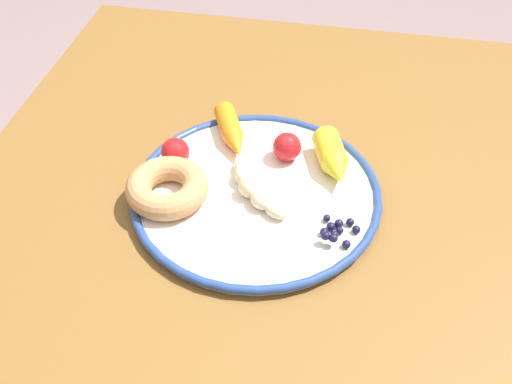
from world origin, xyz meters
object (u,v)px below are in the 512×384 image
carrot_orange (232,132)px  carrot_yellow (333,159)px  plate (256,193)px  banana (253,187)px  dining_table (276,225)px  blueberry_pile (337,231)px  tomato_mid (287,147)px  tomato_near (176,151)px  donut (167,188)px

carrot_orange → carrot_yellow: 0.16m
plate → carrot_orange: size_ratio=2.98×
banana → carrot_orange: (-0.11, -0.05, 0.00)m
dining_table → carrot_orange: 0.16m
banana → blueberry_pile: 0.13m
carrot_orange → carrot_yellow: bearing=76.5°
carrot_yellow → tomato_mid: (-0.01, -0.07, 0.00)m
tomato_near → dining_table: bearing=89.0°
dining_table → carrot_orange: carrot_orange is taller
donut → plate: bearing=105.6°
donut → dining_table: bearing=116.8°
blueberry_pile → tomato_near: size_ratio=1.26×
donut → tomato_near: (-0.07, -0.01, 0.00)m
blueberry_pile → tomato_near: 0.26m
dining_table → carrot_yellow: carrot_yellow is taller
plate → carrot_orange: carrot_orange is taller
dining_table → tomato_mid: size_ratio=22.07×
donut → blueberry_pile: (0.03, 0.23, -0.01)m
donut → blueberry_pile: donut is taller
plate → dining_table: bearing=147.8°
carrot_orange → tomato_near: 0.09m
plate → carrot_orange: bearing=-151.1°
dining_table → plate: (0.04, -0.02, 0.10)m
dining_table → banana: size_ratio=7.91×
dining_table → donut: bearing=-63.2°
dining_table → carrot_orange: (-0.07, -0.08, 0.12)m
banana → carrot_orange: 0.12m
dining_table → plate: 0.11m
plate → banana: (0.00, -0.00, 0.02)m
blueberry_pile → tomato_mid: tomato_mid is taller
dining_table → donut: (0.07, -0.14, 0.12)m
dining_table → tomato_near: (-0.00, -0.15, 0.12)m
carrot_yellow → donut: bearing=-65.2°
donut → tomato_near: 0.07m
banana → tomato_near: (-0.05, -0.12, 0.01)m
plate → carrot_yellow: bearing=124.1°
banana → dining_table: bearing=146.3°
carrot_yellow → tomato_near: tomato_near is taller
carrot_yellow → blueberry_pile: size_ratio=2.08×
carrot_orange → donut: 0.15m
donut → blueberry_pile: size_ratio=2.16×
carrot_orange → tomato_near: (0.06, -0.07, 0.00)m
donut → tomato_mid: bearing=127.4°
carrot_orange → blueberry_pile: (0.16, 0.17, -0.01)m
plate → tomato_near: size_ratio=8.41×
donut → tomato_mid: size_ratio=2.69×
donut → tomato_near: bearing=-173.0°
banana → tomato_near: 0.13m
carrot_orange → blueberry_pile: size_ratio=2.24×
plate → tomato_near: 0.13m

